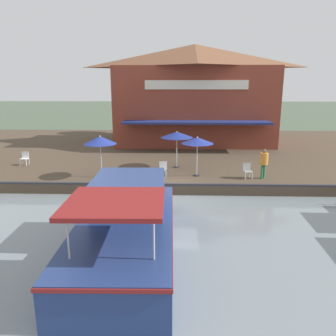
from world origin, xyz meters
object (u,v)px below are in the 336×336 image
patio_umbrella_back_row (177,135)px  person_mid_patio (264,160)px  cafe_chair_far_corner_seat (247,170)px  patio_umbrella_near_quay_edge (197,141)px  motorboat_distant_upstream (129,221)px  tree_upstream_bank (128,99)px  waterfront_restaurant (194,94)px  cafe_chair_beside_entrance (25,158)px  patio_umbrella_mid_patio_right (100,140)px  cafe_chair_back_row_seat (163,168)px

patio_umbrella_back_row → person_mid_patio: size_ratio=1.39×
cafe_chair_far_corner_seat → person_mid_patio: 1.03m
person_mid_patio → patio_umbrella_near_quay_edge: bearing=-96.7°
motorboat_distant_upstream → tree_upstream_bank: bearing=-171.5°
waterfront_restaurant → motorboat_distant_upstream: waterfront_restaurant is taller
waterfront_restaurant → cafe_chair_beside_entrance: 15.33m
patio_umbrella_mid_patio_right → patio_umbrella_near_quay_edge: bearing=94.5°
motorboat_distant_upstream → waterfront_restaurant: bearing=170.8°
waterfront_restaurant → patio_umbrella_mid_patio_right: size_ratio=5.96×
waterfront_restaurant → patio_umbrella_near_quay_edge: bearing=-1.4°
patio_umbrella_near_quay_edge → tree_upstream_bank: bearing=-159.1°
person_mid_patio → tree_upstream_bank: bearing=-149.7°
waterfront_restaurant → motorboat_distant_upstream: (19.25, -3.11, -3.99)m
patio_umbrella_back_row → tree_upstream_bank: bearing=-160.5°
patio_umbrella_back_row → motorboat_distant_upstream: size_ratio=0.27×
patio_umbrella_mid_patio_right → cafe_chair_far_corner_seat: bearing=90.1°
tree_upstream_bank → motorboat_distant_upstream: bearing=8.5°
cafe_chair_far_corner_seat → patio_umbrella_near_quay_edge: bearing=-98.3°
patio_umbrella_mid_patio_right → cafe_chair_back_row_seat: (-0.23, 3.49, -1.64)m
patio_umbrella_near_quay_edge → patio_umbrella_back_row: size_ratio=0.98×
waterfront_restaurant → patio_umbrella_back_row: 10.16m
patio_umbrella_back_row → cafe_chair_back_row_seat: 2.81m
patio_umbrella_back_row → person_mid_patio: (2.41, 4.85, -1.05)m
cafe_chair_far_corner_seat → cafe_chair_beside_entrance: same height
waterfront_restaurant → person_mid_patio: waterfront_restaurant is taller
patio_umbrella_near_quay_edge → motorboat_distant_upstream: bearing=-20.6°
cafe_chair_back_row_seat → person_mid_patio: size_ratio=0.51×
cafe_chair_back_row_seat → cafe_chair_far_corner_seat: bearing=87.4°
patio_umbrella_back_row → person_mid_patio: bearing=63.6°
patio_umbrella_near_quay_edge → motorboat_distant_upstream: (7.47, -2.81, -1.70)m
patio_umbrella_back_row → motorboat_distant_upstream: 9.75m
cafe_chair_back_row_seat → patio_umbrella_mid_patio_right: bearing=-86.2°
waterfront_restaurant → cafe_chair_far_corner_seat: (12.18, 2.52, -3.87)m
person_mid_patio → tree_upstream_bank: size_ratio=0.31×
tree_upstream_bank → patio_umbrella_near_quay_edge: bearing=20.9°
cafe_chair_back_row_seat → person_mid_patio: person_mid_patio is taller
person_mid_patio → motorboat_distant_upstream: 9.60m
patio_umbrella_near_quay_edge → patio_umbrella_back_row: bearing=-149.3°
cafe_chair_back_row_seat → cafe_chair_beside_entrance: same height
motorboat_distant_upstream → patio_umbrella_back_row: bearing=170.2°
cafe_chair_far_corner_seat → motorboat_distant_upstream: motorboat_distant_upstream is taller
cafe_chair_far_corner_seat → tree_upstream_bank: (-17.36, -9.28, 3.18)m
patio_umbrella_mid_patio_right → cafe_chair_back_row_seat: 3.86m
waterfront_restaurant → patio_umbrella_mid_patio_right: waterfront_restaurant is taller
cafe_chair_far_corner_seat → tree_upstream_bank: bearing=-151.9°
cafe_chair_beside_entrance → patio_umbrella_back_row: bearing=88.0°
cafe_chair_back_row_seat → motorboat_distant_upstream: motorboat_distant_upstream is taller
waterfront_restaurant → motorboat_distant_upstream: size_ratio=1.62×
cafe_chair_back_row_seat → motorboat_distant_upstream: (7.28, -0.87, -0.12)m
tree_upstream_bank → cafe_chair_beside_entrance: bearing=-17.7°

